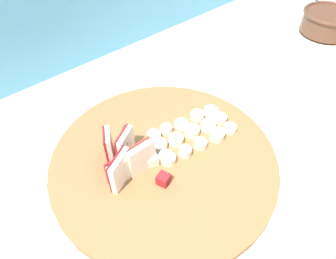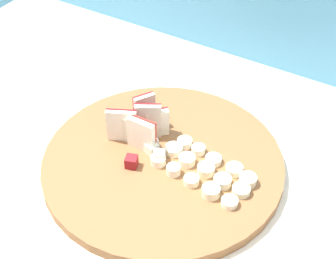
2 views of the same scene
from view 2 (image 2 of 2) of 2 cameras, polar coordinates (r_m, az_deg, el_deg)
The scene contains 5 objects.
tile_backsplash at distance 1.21m, azimuth 13.26°, elevation 0.18°, with size 2.40×0.04×1.51m, color #4C8EB2.
cutting_board at distance 0.85m, azimuth -0.58°, elevation -3.76°, with size 0.40×0.40×0.02m, color brown.
apple_wedge_fan at distance 0.87m, azimuth -3.24°, elevation 0.64°, with size 0.09×0.09×0.07m.
apple_dice_pile at distance 0.85m, azimuth -2.18°, elevation -2.42°, with size 0.06×0.08×0.02m.
banana_slice_rows at distance 0.82m, azimuth 4.18°, elevation -4.59°, with size 0.17×0.10×0.02m.
Camera 2 is at (0.22, -0.54, 1.53)m, focal length 54.23 mm.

